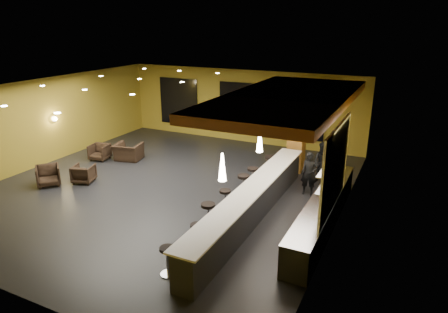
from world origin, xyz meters
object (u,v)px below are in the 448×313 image
at_px(pendant_2, 286,122).
at_px(pendant_0, 222,167).
at_px(bar_counter, 252,204).
at_px(bar_stool_4, 244,184).
at_px(bar_stool_6, 270,164).
at_px(prep_counter, 323,213).
at_px(column, 297,128).
at_px(armchair_d, 128,152).
at_px(staff_c, 328,171).
at_px(armchair_b, 84,174).
at_px(staff_b, 323,164).
at_px(bar_stool_5, 253,176).
at_px(bar_stool_0, 167,257).
at_px(bar_stool_1, 197,233).
at_px(bar_stool_3, 225,198).
at_px(pendant_1, 260,140).
at_px(armchair_c, 100,152).
at_px(armchair_a, 48,175).
at_px(bar_stool_2, 208,213).
at_px(staff_a, 309,174).

bearing_deg(pendant_2, pendant_0, -90.00).
xyz_separation_m(bar_counter, pendant_2, (0.00, 3.00, 1.85)).
relative_size(bar_stool_4, bar_stool_6, 1.02).
relative_size(prep_counter, column, 1.71).
bearing_deg(bar_stool_6, armchair_d, -172.76).
bearing_deg(bar_stool_4, staff_c, 35.94).
distance_m(staff_c, bar_stool_4, 3.00).
height_order(column, armchair_b, column).
height_order(column, staff_b, column).
bearing_deg(pendant_0, bar_stool_5, 101.56).
distance_m(bar_stool_0, bar_stool_4, 4.70).
xyz_separation_m(bar_counter, bar_stool_6, (-0.70, 3.54, 0.03)).
height_order(bar_stool_0, bar_stool_6, bar_stool_6).
bearing_deg(armchair_b, bar_stool_1, 141.86).
bearing_deg(bar_stool_0, bar_stool_3, 93.28).
xyz_separation_m(pendant_0, armchair_b, (-6.70, 2.03, -2.02)).
distance_m(pendant_0, pendant_1, 2.50).
relative_size(bar_counter, pendant_2, 11.43).
bearing_deg(pendant_1, bar_stool_1, -104.15).
distance_m(column, bar_stool_1, 6.89).
xyz_separation_m(bar_stool_0, bar_stool_4, (-0.09, 4.70, 0.07)).
relative_size(armchair_c, bar_stool_5, 0.96).
bearing_deg(pendant_1, armchair_d, 161.67).
distance_m(armchair_a, armchair_b, 1.22).
relative_size(staff_b, armchair_a, 1.96).
bearing_deg(bar_counter, pendant_0, -90.00).
relative_size(prep_counter, bar_stool_3, 8.08).
xyz_separation_m(armchair_d, bar_stool_3, (5.89, -2.66, 0.12)).
bearing_deg(column, pendant_2, -90.00).
xyz_separation_m(bar_stool_4, bar_stool_5, (-0.03, 0.89, -0.03)).
xyz_separation_m(column, bar_stool_6, (-0.70, -1.06, -1.22)).
xyz_separation_m(pendant_2, staff_b, (1.27, 0.69, -1.56)).
height_order(staff_c, armchair_d, staff_c).
distance_m(prep_counter, bar_stool_2, 3.31).
xyz_separation_m(armchair_a, bar_stool_6, (6.95, 4.28, 0.16)).
distance_m(prep_counter, bar_stool_3, 2.96).
xyz_separation_m(staff_a, bar_stool_2, (-1.91, -3.72, -0.22)).
bearing_deg(pendant_0, staff_c, 72.35).
bearing_deg(bar_stool_6, armchair_a, -148.40).
relative_size(bar_stool_0, bar_stool_5, 0.92).
bearing_deg(column, staff_c, -44.50).
height_order(bar_stool_4, bar_stool_6, bar_stool_4).
xyz_separation_m(staff_c, bar_stool_3, (-2.53, -2.93, -0.31)).
distance_m(bar_counter, armchair_a, 7.68).
height_order(pendant_1, pendant_2, same).
distance_m(bar_counter, bar_stool_6, 3.61).
bearing_deg(armchair_d, staff_c, 170.04).
distance_m(staff_b, bar_stool_5, 2.63).
bearing_deg(bar_stool_2, pendant_1, 62.50).
distance_m(armchair_a, bar_stool_3, 6.77).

